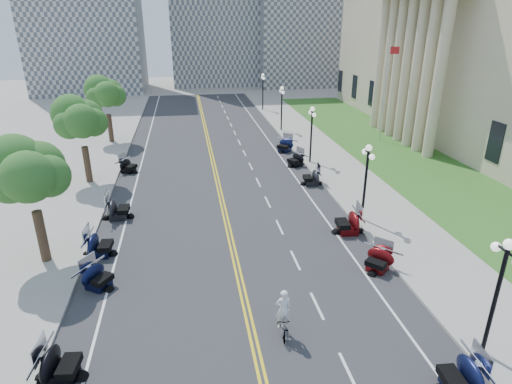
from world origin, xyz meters
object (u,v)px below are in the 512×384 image
bicycle (283,325)px  motorcycle_n_3 (462,375)px  cyclist_rider (284,296)px  flagpole (385,94)px

bicycle → motorcycle_n_3: bearing=-27.9°
bicycle → cyclist_rider: (0.00, 0.00, 1.40)m
flagpole → motorcycle_n_3: (-11.28, -31.41, -4.28)m
flagpole → motorcycle_n_3: size_ratio=4.89×
flagpole → cyclist_rider: (-16.76, -27.58, -3.11)m
motorcycle_n_3 → bicycle: bearing=-121.1°
flagpole → cyclist_rider: 32.42m
flagpole → bicycle: size_ratio=6.12×
flagpole → motorcycle_n_3: bearing=-109.8°
flagpole → motorcycle_n_3: 33.64m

